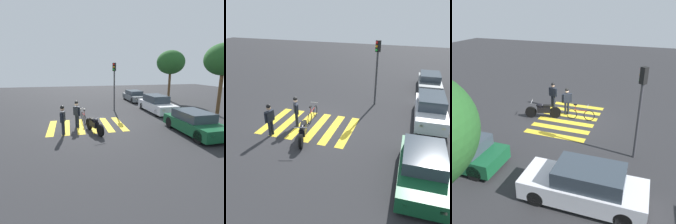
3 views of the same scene
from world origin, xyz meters
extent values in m
plane|color=#2B2B2D|center=(0.00, 0.00, 0.00)|extent=(60.00, 60.00, 0.00)
cylinder|color=black|center=(2.22, 0.55, 0.35)|extent=(0.71, 0.35, 0.70)
cylinder|color=black|center=(0.78, 0.09, 0.35)|extent=(0.71, 0.35, 0.70)
cube|color=black|center=(1.45, 0.30, 0.53)|extent=(0.85, 0.51, 0.36)
ellipsoid|color=black|center=(1.67, 0.38, 0.80)|extent=(0.53, 0.38, 0.24)
cube|color=black|center=(1.26, 0.24, 0.77)|extent=(0.49, 0.36, 0.12)
cylinder|color=#A5A5AD|center=(2.14, 0.53, 1.05)|extent=(0.23, 0.60, 0.04)
torus|color=black|center=(-1.29, -0.19, 0.33)|extent=(0.67, 0.11, 0.67)
torus|color=black|center=(-0.23, -0.09, 0.33)|extent=(0.67, 0.11, 0.67)
cylinder|color=maroon|center=(-0.76, -0.14, 0.61)|extent=(0.84, 0.12, 0.04)
cylinder|color=maroon|center=(-0.44, -0.11, 0.78)|extent=(0.04, 0.04, 0.34)
cube|color=black|center=(-0.44, -0.11, 0.96)|extent=(0.21, 0.12, 0.06)
cylinder|color=#99999E|center=(-1.19, -0.18, 0.93)|extent=(0.07, 0.46, 0.03)
cylinder|color=#1E232D|center=(0.21, -0.69, 0.41)|extent=(0.14, 0.14, 0.82)
cylinder|color=#1E232D|center=(0.36, -0.58, 0.41)|extent=(0.14, 0.14, 0.82)
cube|color=#1E232D|center=(0.29, -0.63, 1.11)|extent=(0.50, 0.44, 0.58)
sphere|color=beige|center=(0.29, -0.63, 1.55)|extent=(0.22, 0.22, 0.22)
cylinder|color=#1E232D|center=(0.05, -0.80, 1.11)|extent=(0.09, 0.09, 0.55)
cylinder|color=#1E232D|center=(0.52, -0.46, 1.11)|extent=(0.09, 0.09, 0.55)
sphere|color=black|center=(0.29, -0.63, 1.65)|extent=(0.23, 0.23, 0.23)
cylinder|color=#1E232D|center=(1.48, -1.45, 0.40)|extent=(0.14, 0.14, 0.80)
cylinder|color=#1E232D|center=(1.65, -1.49, 0.40)|extent=(0.14, 0.14, 0.80)
cube|color=#1E232D|center=(1.57, -1.47, 1.09)|extent=(0.50, 0.29, 0.57)
sphere|color=tan|center=(1.57, -1.47, 1.52)|extent=(0.22, 0.22, 0.22)
cylinder|color=#1E232D|center=(1.29, -1.41, 1.09)|extent=(0.09, 0.09, 0.54)
cylinder|color=#1E232D|center=(1.84, -1.53, 1.09)|extent=(0.09, 0.09, 0.54)
sphere|color=black|center=(1.57, -1.47, 1.62)|extent=(0.23, 0.23, 0.23)
cube|color=yellow|center=(0.00, -2.25, 0.00)|extent=(3.45, 0.45, 0.01)
cube|color=yellow|center=(0.00, -1.35, 0.00)|extent=(3.45, 0.45, 0.01)
cube|color=yellow|center=(0.00, -0.45, 0.00)|extent=(3.45, 0.45, 0.01)
cube|color=yellow|center=(0.00, 0.45, 0.00)|extent=(3.45, 0.45, 0.01)
cube|color=yellow|center=(0.00, 1.35, 0.00)|extent=(3.45, 0.45, 0.01)
cube|color=yellow|center=(0.00, 2.25, 0.00)|extent=(3.45, 0.45, 0.01)
cylinder|color=black|center=(-7.49, 7.23, 0.30)|extent=(0.61, 0.23, 0.61)
cylinder|color=black|center=(-7.46, 5.76, 0.30)|extent=(0.61, 0.23, 0.61)
cylinder|color=black|center=(-10.25, 7.17, 0.30)|extent=(0.61, 0.23, 0.61)
cylinder|color=black|center=(-10.22, 5.70, 0.30)|extent=(0.61, 0.23, 0.61)
cube|color=slate|center=(-8.85, 6.47, 0.46)|extent=(4.09, 1.77, 0.59)
cube|color=#333D47|center=(-9.05, 6.46, 0.98)|extent=(2.22, 1.53, 0.46)
cube|color=#F2EDCC|center=(-6.87, 7.05, 0.55)|extent=(0.08, 0.20, 0.12)
cube|color=#F2EDCC|center=(-6.85, 5.96, 0.55)|extent=(0.08, 0.20, 0.12)
cylinder|color=black|center=(-1.33, 7.16, 0.31)|extent=(0.62, 0.23, 0.61)
cylinder|color=black|center=(-1.30, 5.70, 0.31)|extent=(0.62, 0.23, 0.61)
cylinder|color=black|center=(-4.33, 7.10, 0.31)|extent=(0.62, 0.23, 0.61)
cylinder|color=black|center=(-4.30, 5.64, 0.31)|extent=(0.62, 0.23, 0.61)
cube|color=silver|center=(-2.82, 6.40, 0.52)|extent=(4.45, 1.76, 0.70)
cube|color=#333D47|center=(-3.04, 6.39, 1.17)|extent=(2.42, 1.52, 0.60)
cube|color=#F2EDCC|center=(-0.66, 6.98, 0.63)|extent=(0.08, 0.20, 0.12)
cube|color=#F2EDCC|center=(-0.64, 5.90, 0.63)|extent=(0.08, 0.20, 0.12)
cylinder|color=black|center=(4.34, 6.82, 0.35)|extent=(0.70, 0.23, 0.69)
cylinder|color=black|center=(4.37, 5.27, 0.35)|extent=(0.70, 0.23, 0.69)
cylinder|color=black|center=(1.55, 6.76, 0.35)|extent=(0.70, 0.23, 0.69)
cylinder|color=black|center=(1.58, 5.21, 0.35)|extent=(0.70, 0.23, 0.69)
cube|color=#14512D|center=(2.96, 6.01, 0.50)|extent=(4.14, 1.85, 0.62)
cube|color=#333D47|center=(2.75, 6.01, 1.06)|extent=(2.25, 1.60, 0.50)
cube|color=#F2EDCC|center=(4.98, 5.49, 0.59)|extent=(0.08, 0.20, 0.12)
cylinder|color=#38383D|center=(-4.25, 2.90, 1.76)|extent=(0.12, 0.12, 3.53)
cube|color=black|center=(-4.25, 2.90, 3.88)|extent=(0.34, 0.34, 0.70)
sphere|color=red|center=(-4.15, 2.82, 4.11)|extent=(0.16, 0.16, 0.16)
sphere|color=orange|center=(-4.15, 2.82, 3.88)|extent=(0.16, 0.16, 0.16)
sphere|color=green|center=(-4.15, 2.82, 3.65)|extent=(0.16, 0.16, 0.16)
cylinder|color=brown|center=(-8.30, 10.59, 1.63)|extent=(0.28, 0.28, 3.27)
ellipsoid|color=#235623|center=(-8.30, 10.59, 4.46)|extent=(3.18, 3.18, 2.70)
cylinder|color=brown|center=(-0.45, 10.59, 1.68)|extent=(0.28, 0.28, 3.35)
ellipsoid|color=#235623|center=(-0.45, 10.59, 4.43)|extent=(2.87, 2.87, 2.44)
camera|label=1|loc=(12.23, -1.05, 3.72)|focal=30.39mm
camera|label=2|loc=(11.06, 5.27, 6.34)|focal=38.97mm
camera|label=3|loc=(-4.65, 13.33, 6.59)|focal=40.66mm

